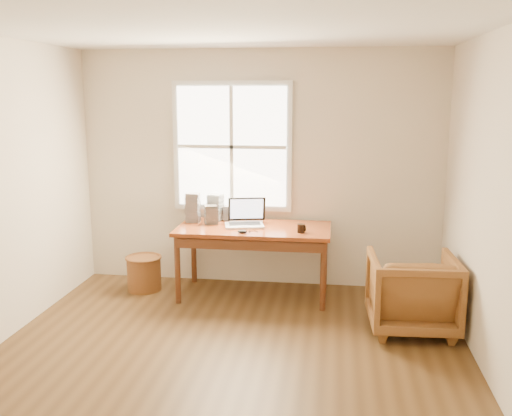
{
  "coord_description": "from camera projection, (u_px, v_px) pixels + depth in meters",
  "views": [
    {
      "loc": [
        0.83,
        -3.95,
        2.13
      ],
      "look_at": [
        0.04,
        1.65,
        0.98
      ],
      "focal_mm": 40.0,
      "sensor_mm": 36.0,
      "label": 1
    }
  ],
  "objects": [
    {
      "name": "laptop",
      "position": [
        244.0,
        214.0,
        5.97
      ],
      "size": [
        0.45,
        0.46,
        0.27
      ],
      "primitive_type": null,
      "rotation": [
        0.0,
        0.0,
        0.23
      ],
      "color": "silver",
      "rests_on": "desk"
    },
    {
      "name": "room_shell",
      "position": [
        220.0,
        203.0,
        4.27
      ],
      "size": [
        4.04,
        4.54,
        2.64
      ],
      "color": "#54391D",
      "rests_on": "ground"
    },
    {
      "name": "cd_stack_a",
      "position": [
        216.0,
        207.0,
        6.26
      ],
      "size": [
        0.18,
        0.17,
        0.29
      ],
      "primitive_type": "cube",
      "rotation": [
        0.0,
        0.0,
        -0.28
      ],
      "color": "#B2B7BE",
      "rests_on": "desk"
    },
    {
      "name": "cd_stack_c",
      "position": [
        193.0,
        208.0,
        6.17
      ],
      "size": [
        0.14,
        0.12,
        0.32
      ],
      "primitive_type": "cube",
      "rotation": [
        0.0,
        0.0,
        -0.01
      ],
      "color": "#A6A5B3",
      "rests_on": "desk"
    },
    {
      "name": "coffee_mug",
      "position": [
        301.0,
        228.0,
        5.72
      ],
      "size": [
        0.1,
        0.1,
        0.09
      ],
      "primitive_type": "cylinder",
      "rotation": [
        0.0,
        0.0,
        0.31
      ],
      "color": "black",
      "rests_on": "desk"
    },
    {
      "name": "armchair",
      "position": [
        412.0,
        292.0,
        5.16
      ],
      "size": [
        0.8,
        0.82,
        0.71
      ],
      "primitive_type": "imported",
      "rotation": [
        0.0,
        0.0,
        3.19
      ],
      "color": "brown",
      "rests_on": "room_shell"
    },
    {
      "name": "desk",
      "position": [
        254.0,
        229.0,
        5.98
      ],
      "size": [
        1.6,
        0.8,
        0.04
      ],
      "primitive_type": "cube",
      "color": "brown",
      "rests_on": "room_shell"
    },
    {
      "name": "cd_stack_d",
      "position": [
        230.0,
        213.0,
        6.28
      ],
      "size": [
        0.14,
        0.12,
        0.16
      ],
      "primitive_type": "cube",
      "rotation": [
        0.0,
        0.0,
        -0.07
      ],
      "color": "#ACB0B8",
      "rests_on": "desk"
    },
    {
      "name": "cd_stack_b",
      "position": [
        211.0,
        214.0,
        6.1
      ],
      "size": [
        0.17,
        0.16,
        0.2
      ],
      "primitive_type": "cube",
      "rotation": [
        0.0,
        0.0,
        0.39
      ],
      "color": "#25252A",
      "rests_on": "desk"
    },
    {
      "name": "wicker_stool",
      "position": [
        144.0,
        274.0,
        6.25
      ],
      "size": [
        0.43,
        0.43,
        0.37
      ],
      "primitive_type": "cylinder",
      "rotation": [
        0.0,
        0.0,
        -0.2
      ],
      "color": "brown",
      "rests_on": "room_shell"
    },
    {
      "name": "mouse",
      "position": [
        242.0,
        232.0,
        5.7
      ],
      "size": [
        0.1,
        0.07,
        0.03
      ],
      "primitive_type": "ellipsoid",
      "rotation": [
        0.0,
        0.0,
        0.13
      ],
      "color": "black",
      "rests_on": "desk"
    }
  ]
}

